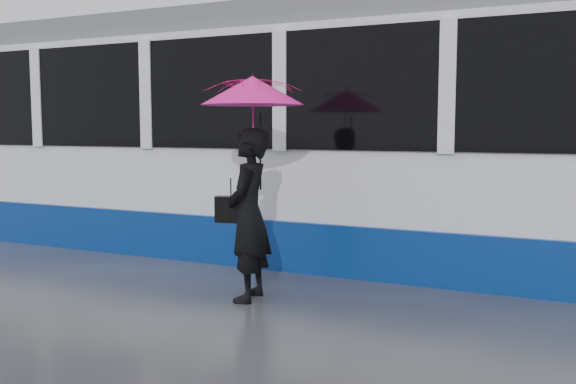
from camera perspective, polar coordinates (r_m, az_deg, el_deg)
The scene contains 6 objects.
ground at distance 6.56m, azimuth 0.26°, elevation -9.84°, with size 90.00×90.00×0.00m, color #28282D.
rails at distance 8.81m, azimuth 7.31°, elevation -5.76°, with size 34.00×1.51×0.02m.
tram at distance 8.26m, azimuth 19.08°, elevation 4.58°, with size 26.00×2.56×3.35m.
woman at distance 6.52m, azimuth -3.51°, elevation -2.04°, with size 0.64×0.42×1.76m, color black.
umbrella at distance 6.44m, azimuth -3.18°, elevation 7.22°, with size 1.21×1.21×1.19m.
handbag at distance 6.64m, azimuth -5.09°, elevation -1.54°, with size 0.33×0.19×0.45m.
Camera 1 is at (2.72, -5.70, 1.76)m, focal length 40.00 mm.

